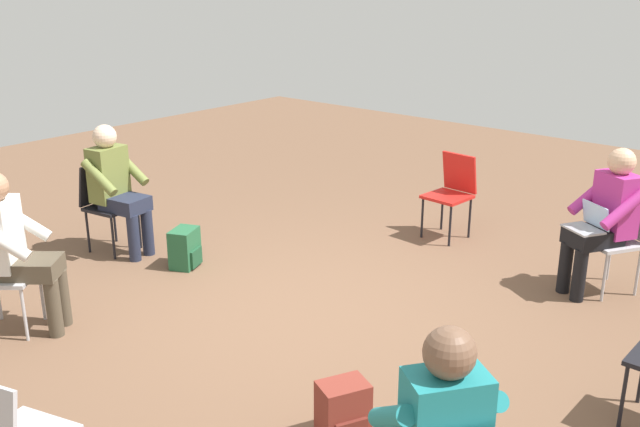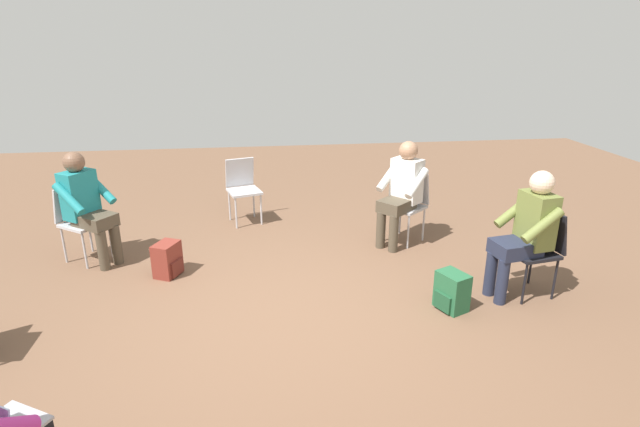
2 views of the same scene
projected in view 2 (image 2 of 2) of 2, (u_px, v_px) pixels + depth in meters
The scene contains 10 objects.
ground_plane at pixel (284, 319), 4.45m from camera, with size 14.81×14.81×0.00m, color brown.
chair_southeast at pixel (79, 217), 5.50m from camera, with size 0.58×0.57×0.85m.
chair_southwest at pixel (409, 201), 6.04m from camera, with size 0.59×0.58×0.85m.
chair_south at pixel (243, 186), 6.65m from camera, with size 0.50×0.53×0.85m.
chair_west at pixel (539, 246), 4.75m from camera, with size 0.49×0.46×0.85m.
person_in_olive at pixel (527, 228), 4.64m from camera, with size 0.56×0.55×1.24m.
person_in_white at pixel (402, 188), 5.85m from camera, with size 0.63×0.63×1.24m.
person_in_teal at pixel (86, 203), 5.35m from camera, with size 0.63×0.63×1.24m.
backpack_near_laptop_user at pixel (452, 293), 4.57m from camera, with size 0.31×0.34×0.36m.
backpack_by_empty_chair at pixel (167, 261), 5.22m from camera, with size 0.31×0.34×0.36m.
Camera 2 is at (0.18, 3.88, 2.39)m, focal length 28.00 mm.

